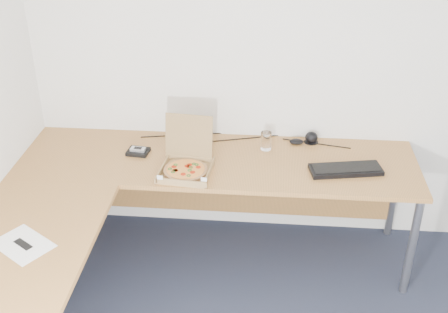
# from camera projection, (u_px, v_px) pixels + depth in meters

# --- Properties ---
(room_shell) EXTENTS (3.50, 3.50, 2.50)m
(room_shell) POSITION_uv_depth(u_px,v_px,m) (317.00, 232.00, 2.07)
(room_shell) COLOR silver
(room_shell) RESTS_ON ground
(desk) EXTENTS (2.50, 2.20, 0.73)m
(desk) POSITION_uv_depth(u_px,v_px,m) (154.00, 198.00, 3.25)
(desk) COLOR #AF753A
(desk) RESTS_ON ground
(pizza_box) EXTENTS (0.30, 0.35, 0.30)m
(pizza_box) POSITION_uv_depth(u_px,v_px,m) (186.00, 167.00, 3.43)
(pizza_box) COLOR #A6804C
(pizza_box) RESTS_ON desk
(drinking_glass) EXTENTS (0.07, 0.07, 0.12)m
(drinking_glass) POSITION_uv_depth(u_px,v_px,m) (266.00, 141.00, 3.67)
(drinking_glass) COLOR silver
(drinking_glass) RESTS_ON desk
(keyboard) EXTENTS (0.45, 0.23, 0.03)m
(keyboard) POSITION_uv_depth(u_px,v_px,m) (346.00, 170.00, 3.44)
(keyboard) COLOR black
(keyboard) RESTS_ON desk
(mouse) EXTENTS (0.11, 0.08, 0.03)m
(mouse) POSITION_uv_depth(u_px,v_px,m) (296.00, 142.00, 3.75)
(mouse) COLOR black
(mouse) RESTS_ON desk
(wallet) EXTENTS (0.15, 0.13, 0.02)m
(wallet) POSITION_uv_depth(u_px,v_px,m) (138.00, 152.00, 3.64)
(wallet) COLOR black
(wallet) RESTS_ON desk
(phone) EXTENTS (0.10, 0.06, 0.02)m
(phone) POSITION_uv_depth(u_px,v_px,m) (138.00, 149.00, 3.63)
(phone) COLOR #B2B5BA
(phone) RESTS_ON wallet
(paper_sheet) EXTENTS (0.36, 0.33, 0.00)m
(paper_sheet) POSITION_uv_depth(u_px,v_px,m) (23.00, 244.00, 2.84)
(paper_sheet) COLOR white
(paper_sheet) RESTS_ON desk
(dome_speaker) EXTENTS (0.09, 0.09, 0.08)m
(dome_speaker) POSITION_uv_depth(u_px,v_px,m) (311.00, 137.00, 3.76)
(dome_speaker) COLOR black
(dome_speaker) RESTS_ON desk
(cable_bundle) EXTENTS (0.68, 0.14, 0.01)m
(cable_bundle) POSITION_uv_depth(u_px,v_px,m) (240.00, 139.00, 3.81)
(cable_bundle) COLOR black
(cable_bundle) RESTS_ON desk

